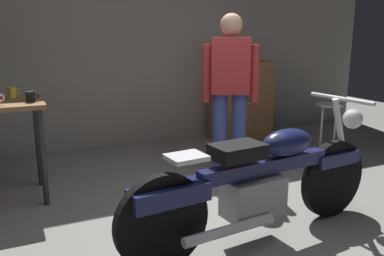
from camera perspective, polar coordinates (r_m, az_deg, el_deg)
name	(u,v)px	position (r m, az deg, el deg)	size (l,w,h in m)	color
ground_plane	(225,229)	(3.24, 4.65, -13.96)	(12.00, 12.00, 0.00)	gray
back_wall	(121,27)	(5.49, -9.98, 13.79)	(8.00, 0.12, 3.10)	gray
motorcycle	(261,180)	(2.97, 9.74, -7.30)	(2.19, 0.62, 1.00)	black
person_standing	(230,89)	(4.15, 5.38, 5.51)	(0.52, 0.37, 1.67)	#3D4F97
shop_stool	(329,115)	(5.21, 18.75, 1.68)	(0.32, 0.32, 0.64)	#B2B2B7
wooden_dresser	(241,101)	(5.73, 6.92, 3.81)	(0.80, 0.47, 1.10)	brown
mug_black_matte	(31,97)	(3.75, -21.78, 4.11)	(0.11, 0.07, 0.09)	black
mug_yellow_tall	(12,92)	(4.08, -24.03, 4.63)	(0.10, 0.07, 0.10)	yellow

